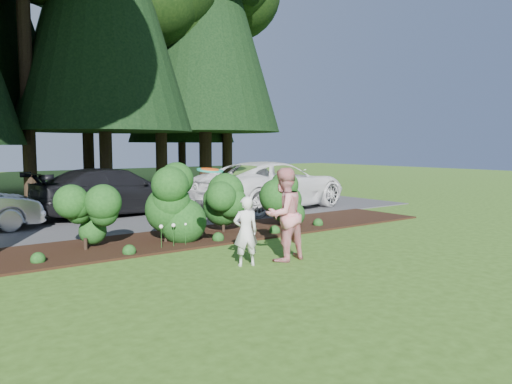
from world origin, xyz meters
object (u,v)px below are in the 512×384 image
Objects in this scene: car_white_suv at (272,185)px; child at (246,231)px; adult at (284,214)px; frisbee at (210,170)px; car_dark_suv at (115,192)px.

car_white_suv is 4.57× the size of child.
adult is (-4.79, -6.40, 0.05)m from car_white_suv.
adult is 1.90m from frisbee.
adult is at bearing -2.50° from frisbee.
frisbee reaches higher than adult.
adult is at bearing 133.42° from car_white_suv.
car_white_suv is at bearing 44.48° from frisbee.
child is (-0.49, -8.05, -0.13)m from car_dark_suv.
car_dark_suv is 3.96× the size of child.
car_dark_suv reaches higher than child.
adult reaches higher than car_white_suv.
car_dark_suv is at bearing 80.95° from frisbee.
car_white_suv is at bearing -114.45° from child.
child is at bearing -12.49° from adult.
frisbee reaches higher than car_white_suv.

